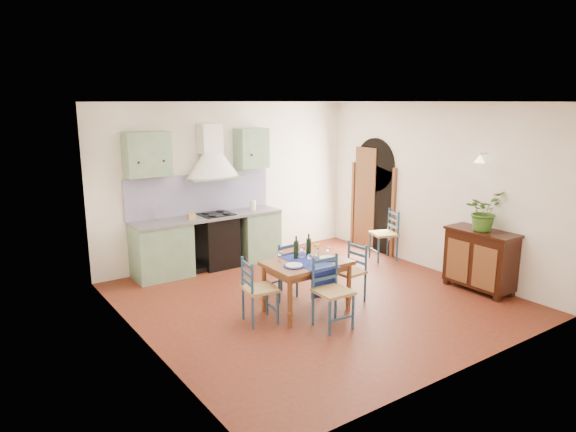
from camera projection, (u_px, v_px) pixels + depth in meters
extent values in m
plane|color=#4C1910|center=(315.00, 299.00, 7.46)|extent=(5.00, 5.00, 0.00)
cube|color=white|center=(230.00, 182.00, 9.16)|extent=(5.00, 0.04, 2.80)
cube|color=gray|center=(162.00, 251.00, 8.31)|extent=(0.90, 0.60, 0.88)
cube|color=gray|center=(256.00, 235.00, 9.31)|extent=(0.70, 0.60, 0.88)
cube|color=black|center=(217.00, 242.00, 8.86)|extent=(0.60, 0.58, 0.88)
cube|color=slate|center=(208.00, 217.00, 8.68)|extent=(2.60, 0.64, 0.04)
cube|color=silver|center=(160.00, 224.00, 8.21)|extent=(0.45, 0.40, 0.03)
cylinder|color=silver|center=(155.00, 212.00, 8.32)|extent=(0.02, 0.02, 0.26)
cube|color=black|center=(216.00, 214.00, 8.76)|extent=(0.55, 0.48, 0.02)
cube|color=black|center=(209.00, 264.00, 8.91)|extent=(2.60, 0.50, 0.08)
cube|color=#0E0A5B|center=(200.00, 194.00, 8.82)|extent=(2.65, 0.05, 0.68)
cube|color=gray|center=(147.00, 154.00, 8.02)|extent=(0.70, 0.34, 0.70)
cube|color=gray|center=(251.00, 148.00, 9.08)|extent=(0.55, 0.34, 0.70)
cone|color=silver|center=(213.00, 166.00, 8.63)|extent=(0.96, 0.96, 0.40)
cube|color=silver|center=(210.00, 139.00, 8.60)|extent=(0.36, 0.30, 0.50)
cube|color=white|center=(434.00, 188.00, 8.55)|extent=(0.04, 5.00, 2.80)
cube|color=black|center=(373.00, 208.00, 9.79)|extent=(0.03, 1.00, 1.65)
cylinder|color=black|center=(375.00, 165.00, 9.61)|extent=(0.03, 1.00, 1.00)
cube|color=brown|center=(393.00, 213.00, 9.34)|extent=(0.06, 0.06, 1.65)
cube|color=brown|center=(353.00, 204.00, 10.20)|extent=(0.06, 0.06, 1.65)
cube|color=brown|center=(365.00, 198.00, 9.92)|extent=(0.04, 0.55, 1.96)
cylinder|color=silver|center=(484.00, 153.00, 7.63)|extent=(0.15, 0.04, 0.04)
cone|color=#FFEDC6|center=(480.00, 159.00, 7.59)|extent=(0.16, 0.16, 0.12)
cube|color=white|center=(140.00, 229.00, 5.76)|extent=(0.04, 5.00, 2.80)
cube|color=white|center=(317.00, 101.00, 6.85)|extent=(5.00, 5.00, 0.01)
cube|color=brown|center=(307.00, 263.00, 6.89)|extent=(1.11, 0.75, 0.05)
cube|color=brown|center=(307.00, 268.00, 6.91)|extent=(1.00, 0.63, 0.08)
cylinder|color=brown|center=(290.00, 303.00, 6.45)|extent=(0.06, 0.06, 0.65)
cylinder|color=brown|center=(264.00, 289.00, 6.94)|extent=(0.06, 0.06, 0.65)
cylinder|color=brown|center=(349.00, 287.00, 7.00)|extent=(0.06, 0.06, 0.65)
cylinder|color=brown|center=(321.00, 275.00, 7.49)|extent=(0.06, 0.06, 0.65)
cube|color=navy|center=(309.00, 262.00, 6.85)|extent=(0.42, 0.83, 0.01)
cube|color=navy|center=(324.00, 282.00, 6.62)|extent=(0.42, 0.02, 0.38)
cylinder|color=navy|center=(294.00, 266.00, 6.66)|extent=(0.28, 0.28, 0.01)
cylinder|color=silver|center=(294.00, 265.00, 6.66)|extent=(0.22, 0.22, 0.01)
cylinder|color=navy|center=(327.00, 259.00, 6.96)|extent=(0.28, 0.28, 0.01)
cylinder|color=silver|center=(327.00, 258.00, 6.96)|extent=(0.22, 0.22, 0.01)
cylinder|color=black|center=(296.00, 248.00, 6.98)|extent=(0.07, 0.07, 0.32)
cylinder|color=black|center=(309.00, 245.00, 7.09)|extent=(0.07, 0.07, 0.32)
cylinder|color=white|center=(317.00, 252.00, 7.14)|extent=(0.05, 0.05, 0.10)
sphere|color=gold|center=(317.00, 245.00, 7.12)|extent=(0.10, 0.10, 0.10)
cylinder|color=navy|center=(330.00, 318.00, 6.24)|extent=(0.04, 0.04, 0.46)
cylinder|color=navy|center=(313.00, 292.00, 6.49)|extent=(0.04, 0.04, 0.90)
cylinder|color=navy|center=(353.00, 312.00, 6.42)|extent=(0.04, 0.04, 0.46)
cylinder|color=navy|center=(336.00, 286.00, 6.68)|extent=(0.04, 0.04, 0.90)
cube|color=tan|center=(333.00, 292.00, 6.43)|extent=(0.44, 0.44, 0.04)
cube|color=navy|center=(325.00, 278.00, 6.55)|extent=(0.38, 0.05, 0.05)
cube|color=navy|center=(325.00, 269.00, 6.52)|extent=(0.38, 0.05, 0.05)
cube|color=navy|center=(325.00, 260.00, 6.50)|extent=(0.38, 0.05, 0.05)
cube|color=navy|center=(341.00, 318.00, 6.34)|extent=(0.36, 0.05, 0.03)
cylinder|color=navy|center=(282.00, 277.00, 7.74)|extent=(0.03, 0.03, 0.44)
cylinder|color=navy|center=(297.00, 269.00, 7.44)|extent=(0.03, 0.03, 0.86)
cylinder|color=navy|center=(264.00, 282.00, 7.51)|extent=(0.03, 0.03, 0.44)
cylinder|color=navy|center=(279.00, 274.00, 7.22)|extent=(0.03, 0.03, 0.86)
cube|color=tan|center=(280.00, 267.00, 7.45)|extent=(0.45, 0.45, 0.04)
cube|color=navy|center=(288.00, 262.00, 7.30)|extent=(0.36, 0.07, 0.04)
cube|color=navy|center=(288.00, 254.00, 7.28)|extent=(0.36, 0.07, 0.04)
cube|color=navy|center=(288.00, 247.00, 7.25)|extent=(0.36, 0.07, 0.04)
cube|color=navy|center=(273.00, 282.00, 7.64)|extent=(0.34, 0.07, 0.02)
cylinder|color=navy|center=(278.00, 308.00, 6.56)|extent=(0.03, 0.03, 0.44)
cylinder|color=navy|center=(252.00, 297.00, 6.37)|extent=(0.03, 0.03, 0.86)
cylinder|color=navy|center=(267.00, 299.00, 6.86)|extent=(0.03, 0.03, 0.44)
cylinder|color=navy|center=(243.00, 288.00, 6.67)|extent=(0.03, 0.03, 0.86)
cube|color=tan|center=(260.00, 289.00, 6.59)|extent=(0.46, 0.46, 0.04)
cube|color=navy|center=(247.00, 282.00, 6.49)|extent=(0.08, 0.36, 0.04)
cube|color=navy|center=(247.00, 273.00, 6.46)|extent=(0.08, 0.36, 0.04)
cube|color=navy|center=(247.00, 265.00, 6.44)|extent=(0.08, 0.36, 0.04)
cube|color=navy|center=(272.00, 307.00, 6.72)|extent=(0.09, 0.34, 0.02)
cylinder|color=navy|center=(332.00, 286.00, 7.36)|extent=(0.03, 0.03, 0.43)
cylinder|color=navy|center=(348.00, 268.00, 7.52)|extent=(0.03, 0.03, 0.84)
cylinder|color=navy|center=(349.00, 293.00, 7.11)|extent=(0.03, 0.03, 0.43)
cylinder|color=navy|center=(365.00, 274.00, 7.27)|extent=(0.03, 0.03, 0.84)
cube|color=tan|center=(349.00, 272.00, 7.29)|extent=(0.42, 0.42, 0.04)
cube|color=navy|center=(357.00, 261.00, 7.37)|extent=(0.05, 0.35, 0.04)
cube|color=navy|center=(357.00, 254.00, 7.34)|extent=(0.05, 0.35, 0.04)
cube|color=navy|center=(357.00, 247.00, 7.32)|extent=(0.05, 0.35, 0.04)
cube|color=navy|center=(340.00, 292.00, 7.24)|extent=(0.06, 0.34, 0.02)
cylinder|color=navy|center=(370.00, 245.00, 9.41)|extent=(0.04, 0.04, 0.46)
cylinder|color=navy|center=(388.00, 232.00, 9.46)|extent=(0.04, 0.04, 0.91)
cylinder|color=navy|center=(378.00, 250.00, 9.07)|extent=(0.04, 0.04, 0.46)
cylinder|color=navy|center=(398.00, 237.00, 9.12)|extent=(0.04, 0.04, 0.91)
cube|color=tan|center=(384.00, 234.00, 9.24)|extent=(0.54, 0.54, 0.04)
cube|color=navy|center=(393.00, 226.00, 9.26)|extent=(0.15, 0.37, 0.05)
cube|color=navy|center=(394.00, 220.00, 9.23)|extent=(0.15, 0.37, 0.05)
cube|color=navy|center=(394.00, 213.00, 9.20)|extent=(0.15, 0.37, 0.05)
cube|color=navy|center=(374.00, 250.00, 9.25)|extent=(0.15, 0.35, 0.03)
cube|color=black|center=(480.00, 259.00, 7.71)|extent=(0.45, 1.00, 0.82)
cube|color=black|center=(483.00, 232.00, 7.62)|extent=(0.50, 1.05, 0.04)
cube|color=brown|center=(484.00, 268.00, 7.41)|extent=(0.02, 0.38, 0.63)
cube|color=brown|center=(458.00, 260.00, 7.77)|extent=(0.02, 0.38, 0.63)
cube|color=black|center=(497.00, 299.00, 7.36)|extent=(0.08, 0.08, 0.08)
cube|color=black|center=(447.00, 281.00, 8.06)|extent=(0.08, 0.08, 0.08)
cube|color=black|center=(511.00, 294.00, 7.55)|extent=(0.08, 0.08, 0.08)
cube|color=black|center=(461.00, 277.00, 8.26)|extent=(0.08, 0.08, 0.08)
imported|color=#345D1B|center=(483.00, 211.00, 7.56)|extent=(0.59, 0.52, 0.59)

